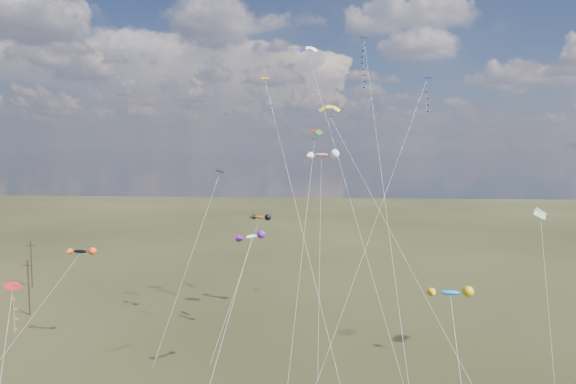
# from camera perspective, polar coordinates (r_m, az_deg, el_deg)

# --- Properties ---
(utility_pole_near) EXTENTS (1.40, 0.20, 8.00)m
(utility_pole_near) POSITION_cam_1_polar(r_m,az_deg,el_deg) (82.91, -26.86, -9.38)
(utility_pole_near) COLOR black
(utility_pole_near) RESTS_ON ground
(utility_pole_far) EXTENTS (1.40, 0.20, 8.00)m
(utility_pole_far) POSITION_cam_1_polar(r_m,az_deg,el_deg) (98.63, -26.62, -7.11)
(utility_pole_far) COLOR black
(utility_pole_far) RESTS_ON ground
(diamond_black_high) EXTENTS (3.00, 32.58, 37.81)m
(diamond_black_high) POSITION_cam_1_polar(r_m,az_deg,el_deg) (64.93, 8.64, 12.28)
(diamond_black_high) COLOR black
(diamond_black_high) RESTS_ON ground
(diamond_navy_tall) EXTENTS (14.19, 18.56, 32.85)m
(diamond_navy_tall) POSITION_cam_1_polar(r_m,az_deg,el_deg) (66.83, 14.43, 8.50)
(diamond_navy_tall) COLOR #0D1649
(diamond_navy_tall) RESTS_ON ground
(diamond_black_mid) EXTENTS (5.77, 12.08, 21.08)m
(diamond_black_mid) POSITION_cam_1_polar(r_m,az_deg,el_deg) (63.37, -9.19, -2.47)
(diamond_black_mid) COLOR black
(diamond_black_mid) RESTS_ON ground
(diamond_red_low) EXTENTS (2.78, 8.09, 13.21)m
(diamond_red_low) POSITION_cam_1_polar(r_m,az_deg,el_deg) (47.13, -28.27, -11.89)
(diamond_red_low) COLOR #A8161B
(diamond_red_low) RESTS_ON ground
(diamond_orange_center) EXTENTS (10.60, 25.18, 32.00)m
(diamond_orange_center) POSITION_cam_1_polar(r_m,az_deg,el_deg) (51.13, 0.10, 1.78)
(diamond_orange_center) COLOR orange
(diamond_orange_center) RESTS_ON ground
(parafoil_yellow) EXTENTS (15.62, 21.10, 29.47)m
(parafoil_yellow) POSITION_cam_1_polar(r_m,az_deg,el_deg) (63.05, 4.70, 9.31)
(parafoil_yellow) COLOR yellow
(parafoil_yellow) RESTS_ON ground
(parafoil_blue_white) EXTENTS (11.41, 24.07, 36.92)m
(parafoil_blue_white) POSITION_cam_1_polar(r_m,az_deg,el_deg) (66.57, 2.39, 15.45)
(parafoil_blue_white) COLOR blue
(parafoil_blue_white) RESTS_ON ground
(parafoil_striped) EXTENTS (3.89, 13.32, 18.06)m
(parafoil_striped) POSITION_cam_1_polar(r_m,az_deg,el_deg) (59.30, 26.33, -1.97)
(parafoil_striped) COLOR yellow
(parafoil_striped) RESTS_ON ground
(parafoil_tricolor) EXTENTS (3.39, 14.74, 26.29)m
(parafoil_tricolor) POSITION_cam_1_polar(r_m,az_deg,el_deg) (57.89, 2.97, 6.59)
(parafoil_tricolor) COLOR yellow
(parafoil_tricolor) RESTS_ON ground
(novelty_black_orange) EXTENTS (8.23, 8.65, 12.16)m
(novelty_black_orange) POSITION_cam_1_polar(r_m,az_deg,el_deg) (65.67, -22.11, -6.16)
(novelty_black_orange) COLOR black
(novelty_black_orange) RESTS_ON ground
(novelty_orange_black) EXTENTS (6.06, 8.69, 15.92)m
(novelty_orange_black) POSITION_cam_1_polar(r_m,az_deg,el_deg) (62.23, -3.20, -2.89)
(novelty_orange_black) COLOR #D16512
(novelty_orange_black) RESTS_ON ground
(novelty_white_purple) EXTENTS (4.40, 14.67, 15.89)m
(novelty_white_purple) POSITION_cam_1_polar(r_m,az_deg,el_deg) (49.16, -4.11, -5.07)
(novelty_white_purple) COLOR silver
(novelty_white_purple) RESTS_ON ground
(novelty_redwhite_stripe) EXTENTS (4.31, 18.75, 23.61)m
(novelty_redwhite_stripe) POSITION_cam_1_polar(r_m,az_deg,el_deg) (67.55, 3.73, 4.07)
(novelty_redwhite_stripe) COLOR red
(novelty_redwhite_stripe) RESTS_ON ground
(novelty_blue_yellow) EXTENTS (2.42, 11.17, 15.29)m
(novelty_blue_yellow) POSITION_cam_1_polar(r_m,az_deg,el_deg) (34.39, 17.62, -10.81)
(novelty_blue_yellow) COLOR #0D79D1
(novelty_blue_yellow) RESTS_ON ground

